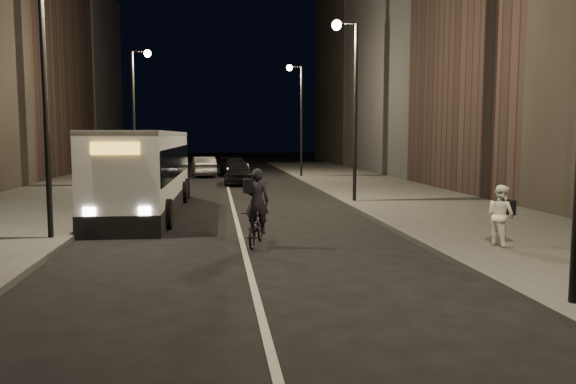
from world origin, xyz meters
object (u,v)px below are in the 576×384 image
object	(u,v)px
streetlight_left_near	(53,58)
car_far	(235,167)
streetlight_right_far	(298,105)
car_near	(239,172)
city_bus	(145,169)
streetlight_left_far	(138,99)
car_mid	(204,167)
streetlight_right_mid	(350,86)
streetlight_right_near	(574,5)
cyclist_on_bicycle	(257,220)
pedestrian_woman	(501,215)

from	to	relation	value
streetlight_left_near	car_far	size ratio (longest dim) A/B	1.67
streetlight_right_far	car_near	distance (m)	8.02
city_bus	car_far	distance (m)	21.31
streetlight_left_far	car_mid	bearing A→B (deg)	66.45
streetlight_right_mid	streetlight_left_far	size ratio (longest dim) A/B	1.00
streetlight_left_far	city_bus	bearing A→B (deg)	-81.52
streetlight_right_near	car_far	world-z (taller)	streetlight_right_near
car_near	car_far	bearing A→B (deg)	93.75
streetlight_right_near	streetlight_right_mid	xyz separation A→B (m)	(0.00, 16.00, 0.00)
streetlight_left_near	streetlight_right_mid	bearing A→B (deg)	36.88
streetlight_left_far	car_far	distance (m)	12.01
streetlight_left_far	car_near	distance (m)	7.75
streetlight_right_mid	cyclist_on_bicycle	size ratio (longest dim) A/B	3.64
streetlight_left_near	streetlight_left_far	world-z (taller)	same
streetlight_right_mid	car_far	xyz separation A→B (m)	(-4.53, 19.21, -4.65)
streetlight_left_near	car_far	bearing A→B (deg)	77.30
streetlight_right_mid	car_near	xyz separation A→B (m)	(-4.53, 11.23, -4.58)
streetlight_right_near	pedestrian_woman	world-z (taller)	streetlight_right_near
streetlight_right_near	car_mid	bearing A→B (deg)	101.43
streetlight_right_mid	car_mid	world-z (taller)	streetlight_right_mid
car_mid	car_far	bearing A→B (deg)	-169.11
pedestrian_woman	car_near	bearing A→B (deg)	-4.47
streetlight_right_far	streetlight_left_far	size ratio (longest dim) A/B	1.00
streetlight_right_mid	streetlight_left_near	distance (m)	13.33
car_near	car_far	distance (m)	7.98
pedestrian_woman	car_far	bearing A→B (deg)	-8.45
streetlight_right_mid	car_far	bearing A→B (deg)	103.27
streetlight_right_mid	car_near	size ratio (longest dim) A/B	1.78
city_bus	car_mid	bearing A→B (deg)	85.61
streetlight_left_near	city_bus	size ratio (longest dim) A/B	0.66
streetlight_left_far	pedestrian_woman	bearing A→B (deg)	-59.57
streetlight_right_mid	city_bus	world-z (taller)	streetlight_right_mid
cyclist_on_bicycle	car_far	bearing A→B (deg)	103.60
streetlight_right_near	streetlight_right_far	xyz separation A→B (m)	(0.00, 32.00, 0.00)
pedestrian_woman	car_mid	size ratio (longest dim) A/B	0.36
pedestrian_woman	car_far	world-z (taller)	pedestrian_woman
cyclist_on_bicycle	car_mid	distance (m)	27.78
streetlight_right_far	city_bus	xyz separation A→B (m)	(-8.93, -17.61, -3.56)
car_mid	car_far	xyz separation A→B (m)	(2.44, 0.73, -0.06)
streetlight_right_far	city_bus	size ratio (longest dim) A/B	0.66
streetlight_right_mid	city_bus	bearing A→B (deg)	-169.76
streetlight_right_near	streetlight_left_near	bearing A→B (deg)	143.12
streetlight_right_near	pedestrian_woman	distance (m)	6.93
car_far	streetlight_right_far	bearing A→B (deg)	-41.92
car_near	car_mid	xyz separation A→B (m)	(-2.44, 7.25, -0.01)
streetlight_right_mid	streetlight_left_near	size ratio (longest dim) A/B	1.00
city_bus	car_mid	size ratio (longest dim) A/B	2.67
car_near	city_bus	bearing A→B (deg)	-105.16
streetlight_right_near	streetlight_left_near	size ratio (longest dim) A/B	1.00
streetlight_right_near	city_bus	world-z (taller)	streetlight_right_near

